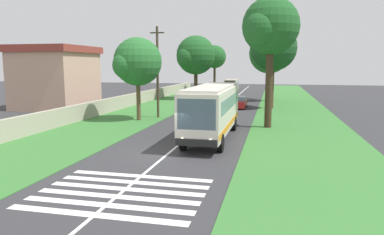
% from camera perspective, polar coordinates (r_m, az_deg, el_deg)
% --- Properties ---
extents(ground, '(160.00, 160.00, 0.00)m').
position_cam_1_polar(ground, '(21.37, -3.73, -5.68)').
color(ground, '#333335').
extents(grass_verge_left, '(120.00, 8.00, 0.04)m').
position_cam_1_polar(grass_verge_left, '(37.97, -9.19, 0.43)').
color(grass_verge_left, '#387533').
rests_on(grass_verge_left, ground).
extents(grass_verge_right, '(120.00, 8.00, 0.04)m').
position_cam_1_polar(grass_verge_right, '(35.32, 16.33, -0.39)').
color(grass_verge_right, '#387533').
rests_on(grass_verge_right, ground).
extents(centre_line, '(110.00, 0.16, 0.01)m').
position_cam_1_polar(centre_line, '(35.74, 3.10, 0.01)').
color(centre_line, silver).
rests_on(centre_line, ground).
extents(coach_bus, '(11.16, 2.62, 3.73)m').
position_cam_1_polar(coach_bus, '(25.29, 3.30, 1.46)').
color(coach_bus, silver).
rests_on(coach_bus, ground).
extents(zebra_crossing, '(4.95, 6.80, 0.01)m').
position_cam_1_polar(zebra_crossing, '(15.24, -11.16, -11.63)').
color(zebra_crossing, silver).
rests_on(zebra_crossing, ground).
extents(trailing_car_0, '(4.30, 1.78, 1.43)m').
position_cam_1_polar(trailing_car_0, '(43.87, 7.42, 2.37)').
color(trailing_car_0, '#B21E1E').
rests_on(trailing_car_0, ground).
extents(trailing_car_1, '(4.30, 1.78, 1.43)m').
position_cam_1_polar(trailing_car_1, '(53.00, 4.47, 3.43)').
color(trailing_car_1, gray).
rests_on(trailing_car_1, ground).
extents(trailing_car_2, '(4.30, 1.78, 1.43)m').
position_cam_1_polar(trailing_car_2, '(57.98, 5.12, 3.84)').
color(trailing_car_2, '#145933').
rests_on(trailing_car_2, ground).
extents(trailing_minibus_0, '(6.00, 2.14, 2.53)m').
position_cam_1_polar(trailing_minibus_0, '(67.94, 6.32, 5.22)').
color(trailing_minibus_0, '#BFB299').
rests_on(trailing_minibus_0, ground).
extents(roadside_tree_left_0, '(5.24, 4.44, 8.95)m').
position_cam_1_polar(roadside_tree_left_0, '(70.98, 3.52, 9.49)').
color(roadside_tree_left_0, '#3D2D1E').
rests_on(roadside_tree_left_0, grass_verge_left).
extents(roadside_tree_left_1, '(4.92, 4.45, 7.66)m').
position_cam_1_polar(roadside_tree_left_1, '(33.85, -8.74, 8.59)').
color(roadside_tree_left_1, brown).
rests_on(roadside_tree_left_1, grass_verge_left).
extents(roadside_tree_left_2, '(6.73, 5.81, 9.50)m').
position_cam_1_polar(roadside_tree_left_2, '(54.62, 0.53, 9.71)').
color(roadside_tree_left_2, '#3D2D1E').
rests_on(roadside_tree_left_2, grass_verge_left).
extents(roadside_tree_right_0, '(6.39, 5.39, 9.82)m').
position_cam_1_polar(roadside_tree_right_0, '(43.74, 12.65, 10.55)').
color(roadside_tree_right_0, '#4C3826').
rests_on(roadside_tree_right_0, grass_verge_right).
extents(roadside_tree_right_1, '(6.58, 5.77, 9.69)m').
position_cam_1_polar(roadside_tree_right_1, '(53.07, 12.08, 9.79)').
color(roadside_tree_right_1, brown).
rests_on(roadside_tree_right_1, grass_verge_right).
extents(roadside_tree_right_2, '(5.16, 4.59, 10.53)m').
position_cam_1_polar(roadside_tree_right_2, '(30.22, 12.18, 13.71)').
color(roadside_tree_right_2, '#3D2D1E').
rests_on(roadside_tree_right_2, grass_verge_right).
extents(utility_pole, '(0.24, 1.40, 8.79)m').
position_cam_1_polar(utility_pole, '(35.34, -5.49, 7.35)').
color(utility_pole, '#473828').
rests_on(utility_pole, grass_verge_left).
extents(roadside_wall, '(70.00, 0.40, 1.53)m').
position_cam_1_polar(roadside_wall, '(43.77, -10.90, 2.46)').
color(roadside_wall, '#B2A893').
rests_on(roadside_wall, grass_verge_left).
extents(roadside_building, '(9.02, 8.07, 7.40)m').
position_cam_1_polar(roadside_building, '(46.39, -20.79, 6.05)').
color(roadside_building, tan).
rests_on(roadside_building, ground).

